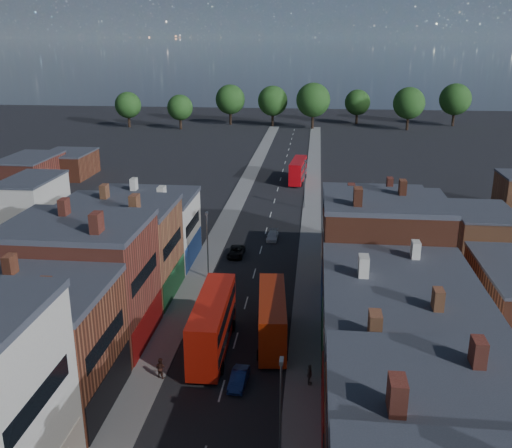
% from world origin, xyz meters
% --- Properties ---
extents(pavement_west, '(3.00, 200.00, 0.12)m').
position_xyz_m(pavement_west, '(-6.50, 50.00, 0.06)').
color(pavement_west, gray).
rests_on(pavement_west, ground).
extents(pavement_east, '(3.00, 200.00, 0.12)m').
position_xyz_m(pavement_east, '(6.50, 50.00, 0.06)').
color(pavement_east, gray).
rests_on(pavement_east, ground).
extents(terrace_east, '(12.00, 80.00, 12.45)m').
position_xyz_m(terrace_east, '(14.00, 0.00, 6.23)').
color(terrace_east, brown).
rests_on(terrace_east, ground).
extents(lamp_post_1, '(0.25, 0.70, 8.12)m').
position_xyz_m(lamp_post_1, '(5.20, 0.00, 4.70)').
color(lamp_post_1, slate).
rests_on(lamp_post_1, ground).
extents(lamp_post_2, '(0.25, 0.70, 8.12)m').
position_xyz_m(lamp_post_2, '(-5.20, 30.00, 4.70)').
color(lamp_post_2, slate).
rests_on(lamp_post_2, ground).
extents(lamp_post_3, '(0.25, 0.70, 8.12)m').
position_xyz_m(lamp_post_3, '(5.20, 60.00, 4.70)').
color(lamp_post_3, slate).
rests_on(lamp_post_3, ground).
extents(bus_0, '(3.12, 11.76, 5.06)m').
position_xyz_m(bus_0, '(-1.78, 14.11, 2.73)').
color(bus_0, '#B7170A').
rests_on(bus_0, ground).
extents(bus_1, '(3.37, 10.73, 4.56)m').
position_xyz_m(bus_1, '(3.37, 16.35, 2.46)').
color(bus_1, '#B8290A').
rests_on(bus_1, ground).
extents(bus_2, '(3.23, 10.39, 4.42)m').
position_xyz_m(bus_2, '(3.50, 78.11, 2.38)').
color(bus_2, '#B9080D').
rests_on(bus_2, ground).
extents(car_1, '(1.48, 3.67, 1.19)m').
position_xyz_m(car_1, '(1.26, 8.98, 0.59)').
color(car_1, navy).
rests_on(car_1, ground).
extents(car_2, '(2.05, 4.30, 1.18)m').
position_xyz_m(car_2, '(-2.97, 37.50, 0.59)').
color(car_2, black).
rests_on(car_2, ground).
extents(car_3, '(1.60, 3.71, 1.07)m').
position_xyz_m(car_3, '(1.20, 44.31, 0.53)').
color(car_3, silver).
rests_on(car_3, ground).
extents(ped_1, '(0.97, 0.77, 1.76)m').
position_xyz_m(ped_1, '(-5.30, 9.24, 1.00)').
color(ped_1, '#46241C').
rests_on(ped_1, pavement_west).
extents(ped_3, '(0.58, 1.09, 1.79)m').
position_xyz_m(ped_3, '(6.96, 9.52, 1.02)').
color(ped_3, '#5D564F').
rests_on(ped_3, pavement_east).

